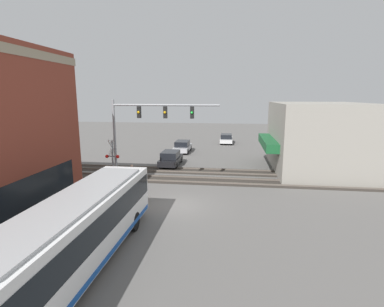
{
  "coord_description": "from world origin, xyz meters",
  "views": [
    {
      "loc": [
        -18.42,
        -3.38,
        7.1
      ],
      "look_at": [
        4.35,
        -0.34,
        2.66
      ],
      "focal_mm": 28.0,
      "sensor_mm": 36.0,
      "label": 1
    }
  ],
  "objects_px": {
    "crossing_signal": "(112,156)",
    "parked_car_black": "(171,159)",
    "parked_car_silver": "(183,147)",
    "pedestrian_at_crossing": "(132,175)",
    "city_bus": "(75,231)",
    "parked_car_white": "(226,139)"
  },
  "relations": [
    {
      "from": "city_bus",
      "to": "pedestrian_at_crossing",
      "type": "bearing_deg",
      "value": 7.97
    },
    {
      "from": "crossing_signal",
      "to": "parked_car_silver",
      "type": "relative_size",
      "value": 0.83
    },
    {
      "from": "city_bus",
      "to": "pedestrian_at_crossing",
      "type": "height_order",
      "value": "city_bus"
    },
    {
      "from": "crossing_signal",
      "to": "parked_car_black",
      "type": "distance_m",
      "value": 8.05
    },
    {
      "from": "crossing_signal",
      "to": "parked_car_black",
      "type": "relative_size",
      "value": 0.83
    },
    {
      "from": "parked_car_black",
      "to": "parked_car_white",
      "type": "height_order",
      "value": "parked_car_black"
    },
    {
      "from": "crossing_signal",
      "to": "parked_car_silver",
      "type": "xyz_separation_m",
      "value": [
        14.66,
        -3.3,
        -1.61
      ]
    },
    {
      "from": "city_bus",
      "to": "parked_car_black",
      "type": "height_order",
      "value": "city_bus"
    },
    {
      "from": "crossing_signal",
      "to": "parked_car_white",
      "type": "height_order",
      "value": "crossing_signal"
    },
    {
      "from": "crossing_signal",
      "to": "parked_car_silver",
      "type": "bearing_deg",
      "value": -12.67
    },
    {
      "from": "parked_car_white",
      "to": "pedestrian_at_crossing",
      "type": "bearing_deg",
      "value": 162.86
    },
    {
      "from": "city_bus",
      "to": "crossing_signal",
      "type": "distance_m",
      "value": 12.43
    },
    {
      "from": "crossing_signal",
      "to": "parked_car_white",
      "type": "distance_m",
      "value": 24.3
    },
    {
      "from": "city_bus",
      "to": "pedestrian_at_crossing",
      "type": "relative_size",
      "value": 7.07
    },
    {
      "from": "city_bus",
      "to": "pedestrian_at_crossing",
      "type": "xyz_separation_m",
      "value": [
        11.76,
        1.65,
        -0.82
      ]
    },
    {
      "from": "city_bus",
      "to": "parked_car_black",
      "type": "distance_m",
      "value": 19.16
    },
    {
      "from": "parked_car_black",
      "to": "parked_car_silver",
      "type": "relative_size",
      "value": 0.99
    },
    {
      "from": "city_bus",
      "to": "crossing_signal",
      "type": "bearing_deg",
      "value": 15.4
    },
    {
      "from": "parked_car_silver",
      "to": "pedestrian_at_crossing",
      "type": "relative_size",
      "value": 2.67
    },
    {
      "from": "city_bus",
      "to": "parked_car_silver",
      "type": "relative_size",
      "value": 2.65
    },
    {
      "from": "parked_car_silver",
      "to": "parked_car_white",
      "type": "height_order",
      "value": "parked_car_silver"
    },
    {
      "from": "city_bus",
      "to": "parked_car_silver",
      "type": "distance_m",
      "value": 26.64
    }
  ]
}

